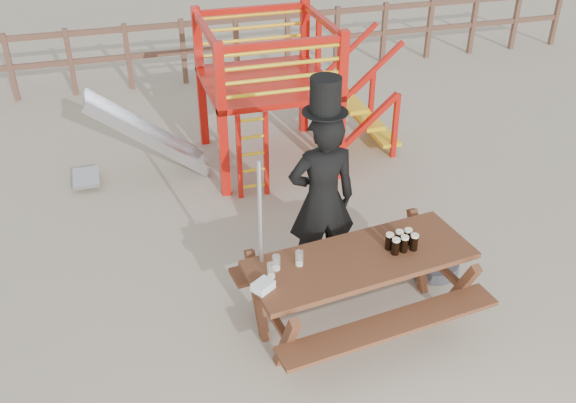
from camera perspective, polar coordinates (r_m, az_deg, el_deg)
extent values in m
plane|color=tan|center=(6.67, 4.65, -10.56)|extent=(60.00, 60.00, 0.00)
cube|color=brown|center=(12.18, -7.08, 15.54)|extent=(15.00, 0.06, 0.10)
cube|color=brown|center=(12.33, -6.92, 13.29)|extent=(15.00, 0.06, 0.10)
cube|color=brown|center=(12.29, -23.45, 10.84)|extent=(0.09, 0.09, 1.20)
cube|color=brown|center=(12.20, -18.77, 11.64)|extent=(0.09, 0.09, 1.20)
cube|color=brown|center=(12.19, -14.02, 12.37)|extent=(0.09, 0.09, 1.20)
cube|color=brown|center=(12.27, -9.28, 13.01)|extent=(0.09, 0.09, 1.20)
cube|color=brown|center=(12.42, -4.60, 13.55)|extent=(0.09, 0.09, 1.20)
cube|color=brown|center=(12.65, -0.04, 13.99)|extent=(0.09, 0.09, 1.20)
cube|color=brown|center=(12.96, 4.35, 14.34)|extent=(0.09, 0.09, 1.20)
cube|color=brown|center=(13.33, 8.52, 14.59)|extent=(0.09, 0.09, 1.20)
cube|color=brown|center=(13.76, 12.45, 14.76)|extent=(0.09, 0.09, 1.20)
cube|color=brown|center=(14.26, 16.13, 14.86)|extent=(0.09, 0.09, 1.20)
cube|color=brown|center=(14.80, 19.56, 14.90)|extent=(0.09, 0.09, 1.20)
cube|color=brown|center=(15.39, 22.73, 14.90)|extent=(0.09, 0.09, 1.20)
cube|color=red|center=(8.22, -5.88, 6.98)|extent=(0.12, 0.12, 2.10)
cube|color=red|center=(8.62, 4.70, 8.26)|extent=(0.12, 0.12, 2.10)
cube|color=red|center=(9.68, -7.79, 10.78)|extent=(0.12, 0.12, 2.10)
cube|color=red|center=(10.02, 1.44, 11.81)|extent=(0.12, 0.12, 2.10)
cube|color=red|center=(9.04, -1.90, 10.53)|extent=(1.72, 1.72, 0.08)
cube|color=red|center=(8.04, -0.50, 13.86)|extent=(1.60, 0.08, 0.08)
cube|color=red|center=(9.52, -3.27, 16.70)|extent=(1.60, 0.08, 0.08)
cube|color=red|center=(8.62, -7.32, 14.86)|extent=(0.08, 1.60, 0.08)
cube|color=red|center=(9.00, 3.13, 15.80)|extent=(0.08, 1.60, 0.08)
cylinder|color=yellow|center=(8.25, -0.48, 9.76)|extent=(1.50, 0.05, 0.05)
cylinder|color=yellow|center=(9.70, -3.16, 13.16)|extent=(1.50, 0.05, 0.05)
cylinder|color=yellow|center=(8.19, -0.48, 10.93)|extent=(1.50, 0.05, 0.05)
cylinder|color=yellow|center=(9.65, -3.19, 14.18)|extent=(1.50, 0.05, 0.05)
cylinder|color=yellow|center=(8.12, -0.49, 12.11)|extent=(1.50, 0.05, 0.05)
cylinder|color=yellow|center=(9.59, -3.22, 15.20)|extent=(1.50, 0.05, 0.05)
cylinder|color=yellow|center=(8.06, -0.50, 13.32)|extent=(1.50, 0.05, 0.05)
cylinder|color=yellow|center=(9.54, -3.25, 16.23)|extent=(1.50, 0.05, 0.05)
cube|color=red|center=(8.31, -4.36, 3.91)|extent=(0.06, 0.06, 1.20)
cube|color=red|center=(8.38, -1.95, 4.24)|extent=(0.06, 0.06, 1.20)
cylinder|color=yellow|center=(8.57, -3.06, 1.41)|extent=(0.36, 0.04, 0.04)
cylinder|color=yellow|center=(8.45, -3.11, 2.82)|extent=(0.36, 0.04, 0.04)
cylinder|color=yellow|center=(8.33, -3.15, 4.26)|extent=(0.36, 0.04, 0.04)
cylinder|color=yellow|center=(8.22, -3.20, 5.74)|extent=(0.36, 0.04, 0.04)
cylinder|color=yellow|center=(8.12, -3.25, 7.26)|extent=(0.36, 0.04, 0.04)
cube|color=yellow|center=(9.34, 3.85, 10.43)|extent=(0.30, 0.90, 0.06)
cube|color=yellow|center=(9.55, 5.39, 8.90)|extent=(0.30, 0.90, 0.06)
cube|color=yellow|center=(9.77, 6.84, 7.44)|extent=(0.30, 0.90, 0.06)
cube|color=yellow|center=(10.00, 8.22, 6.04)|extent=(0.30, 0.90, 0.06)
cube|color=red|center=(9.29, 7.03, 6.90)|extent=(0.95, 0.08, 0.86)
cube|color=red|center=(10.05, 5.05, 9.00)|extent=(0.95, 0.08, 0.86)
cube|color=silver|center=(9.03, -12.37, 5.75)|extent=(1.53, 0.55, 1.21)
cube|color=silver|center=(8.77, -12.22, 5.25)|extent=(1.58, 0.04, 1.28)
cube|color=silver|center=(9.26, -12.57, 6.67)|extent=(1.58, 0.04, 1.28)
cube|color=silver|center=(9.27, -17.51, 2.04)|extent=(0.35, 0.55, 0.05)
cube|color=brown|center=(6.14, 6.48, -5.13)|extent=(2.26, 1.07, 0.05)
cube|color=brown|center=(5.96, 9.11, -10.79)|extent=(2.19, 0.57, 0.04)
cube|color=brown|center=(6.75, 3.86, -4.56)|extent=(2.19, 0.57, 0.04)
cube|color=brown|center=(6.09, -1.51, -10.43)|extent=(0.24, 1.30, 0.78)
cube|color=brown|center=(6.82, 13.10, -6.02)|extent=(0.24, 1.30, 0.78)
imported|color=black|center=(6.65, 3.05, 0.09)|extent=(0.74, 0.51, 1.98)
cube|color=#0D9647|center=(6.66, 2.73, 2.52)|extent=(0.08, 0.03, 0.46)
cylinder|color=black|center=(6.18, 3.31, 7.95)|extent=(0.45, 0.45, 0.01)
cylinder|color=black|center=(6.11, 3.36, 9.47)|extent=(0.30, 0.30, 0.34)
cube|color=white|center=(6.20, 2.99, 11.02)|extent=(0.16, 0.01, 0.04)
cylinder|color=#B2B2B7|center=(5.97, -2.39, -4.47)|extent=(0.04, 0.04, 1.90)
cylinder|color=#38383D|center=(7.44, 12.69, -5.50)|extent=(0.59, 0.59, 0.14)
cylinder|color=#38383D|center=(7.36, 12.80, -4.73)|extent=(0.07, 0.07, 0.11)
cube|color=white|center=(5.69, -2.23, -7.52)|extent=(0.23, 0.22, 0.08)
cylinder|color=black|center=(6.16, 9.53, -4.04)|extent=(0.08, 0.08, 0.15)
cylinder|color=#FEF3CF|center=(6.11, 9.60, -3.38)|extent=(0.08, 0.08, 0.02)
cylinder|color=black|center=(6.21, 10.28, -3.82)|extent=(0.08, 0.08, 0.15)
cylinder|color=#FEF3CF|center=(6.16, 10.35, -3.17)|extent=(0.08, 0.08, 0.02)
cylinder|color=black|center=(6.25, 11.13, -3.65)|extent=(0.08, 0.08, 0.15)
cylinder|color=#FEF3CF|center=(6.20, 11.21, -3.00)|extent=(0.08, 0.08, 0.02)
cylinder|color=black|center=(6.22, 8.98, -3.59)|extent=(0.08, 0.08, 0.15)
cylinder|color=#FEF3CF|center=(6.17, 9.05, -2.94)|extent=(0.08, 0.08, 0.02)
cylinder|color=black|center=(6.28, 9.83, -3.33)|extent=(0.08, 0.08, 0.15)
cylinder|color=#FEF3CF|center=(6.23, 9.90, -2.68)|extent=(0.08, 0.08, 0.02)
cylinder|color=black|center=(6.32, 10.60, -3.17)|extent=(0.08, 0.08, 0.15)
cylinder|color=#FEF3CF|center=(6.27, 10.67, -2.52)|extent=(0.08, 0.08, 0.02)
cylinder|color=silver|center=(5.89, -1.05, -5.45)|extent=(0.08, 0.08, 0.15)
cylinder|color=#FEF3CF|center=(5.93, -1.04, -5.95)|extent=(0.07, 0.07, 0.02)
cylinder|color=silver|center=(5.94, 1.01, -5.07)|extent=(0.08, 0.08, 0.15)
cylinder|color=#FEF3CF|center=(5.98, 1.00, -5.57)|extent=(0.07, 0.07, 0.02)
cylinder|color=silver|center=(5.80, -1.51, -6.16)|extent=(0.08, 0.08, 0.15)
cylinder|color=#FEF3CF|center=(5.84, -1.50, -6.67)|extent=(0.07, 0.07, 0.02)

